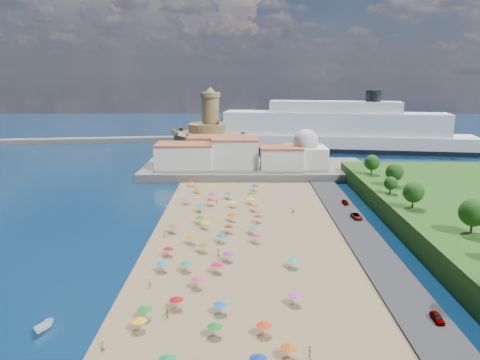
{
  "coord_description": "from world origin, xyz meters",
  "views": [
    {
      "loc": [
        4.38,
        -112.79,
        39.84
      ],
      "look_at": [
        4.0,
        25.0,
        8.0
      ],
      "focal_mm": 35.0,
      "sensor_mm": 36.0,
      "label": 1
    }
  ],
  "objects": [
    {
      "name": "domed_building",
      "position": [
        30.0,
        71.0,
        8.97
      ],
      "size": [
        16.0,
        16.0,
        15.0
      ],
      "color": "silver",
      "rests_on": "terrace"
    },
    {
      "name": "breakwater",
      "position": [
        -110.0,
        153.0,
        1.3
      ],
      "size": [
        199.03,
        34.77,
        2.6
      ],
      "primitive_type": "cube",
      "rotation": [
        0.0,
        0.0,
        0.14
      ],
      "color": "#59544C",
      "rests_on": "ground"
    },
    {
      "name": "jetty",
      "position": [
        -12.0,
        108.0,
        1.2
      ],
      "size": [
        18.0,
        70.0,
        2.4
      ],
      "primitive_type": "cube",
      "color": "#59544C",
      "rests_on": "ground"
    },
    {
      "name": "beach_parasols",
      "position": [
        -0.93,
        -9.83,
        2.15
      ],
      "size": [
        31.02,
        117.47,
        2.2
      ],
      "color": "gray",
      "rests_on": "beach"
    },
    {
      "name": "moored_boats",
      "position": [
        -24.98,
        -53.34,
        0.74
      ],
      "size": [
        6.94,
        19.21,
        1.52
      ],
      "color": "white",
      "rests_on": "ground"
    },
    {
      "name": "beachgoers",
      "position": [
        -2.82,
        -3.12,
        1.1
      ],
      "size": [
        38.05,
        95.54,
        1.88
      ],
      "color": "tan",
      "rests_on": "beach"
    },
    {
      "name": "waterfront_buildings",
      "position": [
        -3.05,
        73.64,
        7.88
      ],
      "size": [
        57.0,
        29.0,
        11.0
      ],
      "color": "silver",
      "rests_on": "terrace"
    },
    {
      "name": "hillside_trees",
      "position": [
        49.77,
        -10.45,
        10.13
      ],
      "size": [
        12.67,
        109.07,
        7.68
      ],
      "color": "#382314",
      "rests_on": "hillside"
    },
    {
      "name": "ground",
      "position": [
        0.0,
        0.0,
        0.0
      ],
      "size": [
        700.0,
        700.0,
        0.0
      ],
      "primitive_type": "plane",
      "color": "#071938",
      "rests_on": "ground"
    },
    {
      "name": "parked_cars",
      "position": [
        36.0,
        0.33,
        1.35
      ],
      "size": [
        2.63,
        72.2,
        1.34
      ],
      "color": "gray",
      "rests_on": "promenade"
    },
    {
      "name": "terrace",
      "position": [
        10.0,
        73.0,
        1.5
      ],
      "size": [
        90.0,
        36.0,
        3.0
      ],
      "primitive_type": "cube",
      "color": "#59544C",
      "rests_on": "ground"
    },
    {
      "name": "fortress",
      "position": [
        -12.0,
        138.0,
        6.68
      ],
      "size": [
        40.0,
        40.0,
        32.4
      ],
      "color": "#9B804D",
      "rests_on": "ground"
    },
    {
      "name": "cruise_ship",
      "position": [
        52.37,
        128.87,
        9.2
      ],
      "size": [
        143.75,
        42.7,
        31.06
      ],
      "color": "black",
      "rests_on": "ground"
    }
  ]
}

